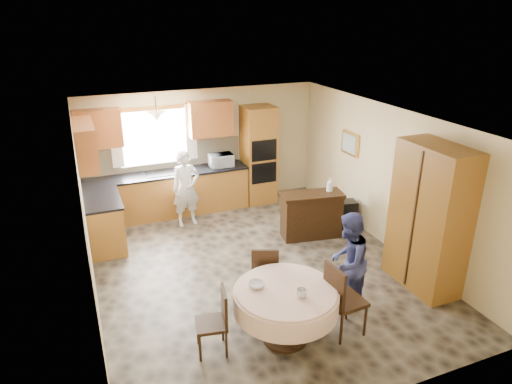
{
  "coord_description": "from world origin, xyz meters",
  "views": [
    {
      "loc": [
        -2.46,
        -6.04,
        4.0
      ],
      "look_at": [
        0.12,
        0.3,
        1.24
      ],
      "focal_mm": 32.0,
      "sensor_mm": 36.0,
      "label": 1
    }
  ],
  "objects": [
    {
      "name": "window",
      "position": [
        -1.0,
        2.98,
        1.6
      ],
      "size": [
        1.4,
        0.03,
        1.1
      ],
      "primitive_type": "cube",
      "color": "white",
      "rests_on": "wall_back"
    },
    {
      "name": "wall_right",
      "position": [
        2.5,
        0.0,
        1.25
      ],
      "size": [
        0.02,
        6.0,
        2.5
      ],
      "primitive_type": "cube",
      "color": "beige",
      "rests_on": "floor"
    },
    {
      "name": "microwave",
      "position": [
        0.29,
        2.65,
        1.06
      ],
      "size": [
        0.5,
        0.34,
        0.27
      ],
      "primitive_type": "imported",
      "rotation": [
        0.0,
        0.0,
        -0.02
      ],
      "color": "silver",
      "rests_on": "counter_back"
    },
    {
      "name": "base_cab_left",
      "position": [
        -2.2,
        1.8,
        0.44
      ],
      "size": [
        0.6,
        1.2,
        0.88
      ],
      "primitive_type": "cube",
      "color": "#C17B33",
      "rests_on": "floor"
    },
    {
      "name": "pendant",
      "position": [
        -1.0,
        2.5,
        2.12
      ],
      "size": [
        0.36,
        0.36,
        0.18
      ],
      "primitive_type": "cone",
      "rotation": [
        3.14,
        0.0,
        0.0
      ],
      "color": "beige",
      "rests_on": "ceiling"
    },
    {
      "name": "ceiling",
      "position": [
        0.0,
        0.0,
        2.5
      ],
      "size": [
        5.0,
        6.0,
        0.01
      ],
      "primitive_type": "cube",
      "color": "white",
      "rests_on": "wall_back"
    },
    {
      "name": "floor",
      "position": [
        0.0,
        0.0,
        0.0
      ],
      "size": [
        5.0,
        6.0,
        0.01
      ],
      "primitive_type": "cube",
      "color": "#685D49",
      "rests_on": "ground"
    },
    {
      "name": "curtain_left",
      "position": [
        -1.75,
        2.93,
        1.65
      ],
      "size": [
        0.22,
        0.02,
        1.15
      ],
      "primitive_type": "cube",
      "color": "white",
      "rests_on": "wall_back"
    },
    {
      "name": "person_dining",
      "position": [
        0.8,
        -1.41,
        0.73
      ],
      "size": [
        0.9,
        0.87,
        1.46
      ],
      "primitive_type": "imported",
      "rotation": [
        0.0,
        0.0,
        3.78
      ],
      "color": "navy",
      "rests_on": "floor"
    },
    {
      "name": "base_cab_back",
      "position": [
        -0.85,
        2.7,
        0.44
      ],
      "size": [
        3.3,
        0.6,
        0.88
      ],
      "primitive_type": "cube",
      "color": "#C17B33",
      "rests_on": "floor"
    },
    {
      "name": "wall_cab_right",
      "position": [
        0.15,
        2.83,
        1.91
      ],
      "size": [
        0.9,
        0.33,
        0.72
      ],
      "primitive_type": "cube",
      "color": "#BF692F",
      "rests_on": "wall_back"
    },
    {
      "name": "counter_left",
      "position": [
        -2.2,
        1.8,
        0.9
      ],
      "size": [
        0.64,
        1.2,
        0.04
      ],
      "primitive_type": "cube",
      "color": "black",
      "rests_on": "base_cab_left"
    },
    {
      "name": "backsplash",
      "position": [
        -0.85,
        2.99,
        1.18
      ],
      "size": [
        3.3,
        0.02,
        0.55
      ],
      "primitive_type": "cube",
      "color": "tan",
      "rests_on": "wall_back"
    },
    {
      "name": "wall_cab_side",
      "position": [
        -2.33,
        1.8,
        1.91
      ],
      "size": [
        0.33,
        1.2,
        0.72
      ],
      "primitive_type": "cube",
      "color": "#BF692F",
      "rests_on": "wall_left"
    },
    {
      "name": "curtain_right",
      "position": [
        -0.25,
        2.93,
        1.65
      ],
      "size": [
        0.22,
        0.02,
        1.15
      ],
      "primitive_type": "cube",
      "color": "white",
      "rests_on": "wall_back"
    },
    {
      "name": "chair_left",
      "position": [
        -1.17,
        -1.6,
        0.48
      ],
      "size": [
        0.44,
        0.44,
        0.87
      ],
      "rotation": [
        0.0,
        0.0,
        -1.75
      ],
      "color": "#34210E",
      "rests_on": "floor"
    },
    {
      "name": "counter_back",
      "position": [
        -0.85,
        2.7,
        0.9
      ],
      "size": [
        3.3,
        0.64,
        0.04
      ],
      "primitive_type": "cube",
      "color": "black",
      "rests_on": "base_cab_back"
    },
    {
      "name": "wall_left",
      "position": [
        -2.5,
        0.0,
        1.25
      ],
      "size": [
        0.02,
        6.0,
        2.5
      ],
      "primitive_type": "cube",
      "color": "beige",
      "rests_on": "floor"
    },
    {
      "name": "bowl_sideboard",
      "position": [
        1.23,
        0.71,
        0.84
      ],
      "size": [
        0.25,
        0.25,
        0.05
      ],
      "primitive_type": "imported",
      "rotation": [
        0.0,
        0.0,
        -0.28
      ],
      "color": "#B2B2B2",
      "rests_on": "sideboard"
    },
    {
      "name": "bowl_table",
      "position": [
        -0.63,
        -1.54,
        0.79
      ],
      "size": [
        0.22,
        0.22,
        0.06
      ],
      "primitive_type": "imported",
      "rotation": [
        0.0,
        0.0,
        -0.06
      ],
      "color": "#B2B2B2",
      "rests_on": "dining_table"
    },
    {
      "name": "chair_back",
      "position": [
        -0.23,
        -0.89,
        0.51
      ],
      "size": [
        0.52,
        0.52,
        0.92
      ],
      "rotation": [
        0.0,
        0.0,
        2.74
      ],
      "color": "#34210E",
      "rests_on": "floor"
    },
    {
      "name": "wall_back",
      "position": [
        0.0,
        3.0,
        1.25
      ],
      "size": [
        5.0,
        0.02,
        2.5
      ],
      "primitive_type": "cube",
      "color": "beige",
      "rests_on": "floor"
    },
    {
      "name": "oven_upper",
      "position": [
        1.15,
        2.38,
        1.25
      ],
      "size": [
        0.56,
        0.01,
        0.45
      ],
      "primitive_type": "cube",
      "color": "black",
      "rests_on": "oven_tower"
    },
    {
      "name": "wall_front",
      "position": [
        0.0,
        -3.0,
        1.25
      ],
      "size": [
        5.0,
        0.02,
        2.5
      ],
      "primitive_type": "cube",
      "color": "beige",
      "rests_on": "floor"
    },
    {
      "name": "framed_picture",
      "position": [
        2.47,
        1.21,
        1.57
      ],
      "size": [
        0.06,
        0.54,
        0.45
      ],
      "color": "gold",
      "rests_on": "wall_right"
    },
    {
      "name": "sideboard",
      "position": [
        1.4,
        0.71,
        0.41
      ],
      "size": [
        1.2,
        0.65,
        0.81
      ],
      "primitive_type": "cube",
      "rotation": [
        0.0,
        0.0,
        -0.17
      ],
      "color": "#34210E",
      "rests_on": "floor"
    },
    {
      "name": "cupboard",
      "position": [
        2.22,
        -1.35,
        1.12
      ],
      "size": [
        0.59,
        1.18,
        2.24
      ],
      "primitive_type": "cube",
      "color": "#C17B33",
      "rests_on": "floor"
    },
    {
      "name": "chair_right",
      "position": [
        0.4,
        -1.89,
        0.57
      ],
      "size": [
        0.48,
        0.48,
        1.03
      ],
      "rotation": [
        0.0,
        0.0,
        1.65
      ],
      "color": "#34210E",
      "rests_on": "floor"
    },
    {
      "name": "cup_table",
      "position": [
        -0.2,
        -1.94,
        0.81
      ],
      "size": [
        0.15,
        0.15,
        0.1
      ],
      "primitive_type": "imported",
      "rotation": [
        0.0,
        0.0,
        0.09
      ],
      "color": "#B2B2B2",
      "rests_on": "dining_table"
    },
    {
      "name": "space_heater",
      "position": [
        2.2,
        0.79,
        0.28
      ],
      "size": [
        0.44,
        0.34,
        0.55
      ],
      "primitive_type": "cube",
      "rotation": [
        0.0,
        0.0,
        -0.16
      ],
      "color": "black",
      "rests_on": "floor"
    },
    {
      "name": "person_sink",
      "position": [
        -0.62,
        2.1,
        0.76
      ],
      "size": [
        0.59,
        0.42,
        1.51
      ],
      "primitive_type": "imported",
      "rotation": [
        0.0,
        0.0,
        0.1
      ],
      "color": "silver",
      "rests_on": "floor"
    },
    {
      "name": "wall_cab_left",
      "position": [
        -2.05,
        2.83,
        1.91
      ],
      "size": [
        0.85,
        0.33,
        0.72
      ],
      "primitive_type": "cube",
      "color": "#BF692F",
      "rests_on": "wall_back"
    },
    {
      "name": "dining_table",
      "position": [
        -0.3,
        -1.73,
        0.59
      ],
      "size": [
        1.33,
        1.33,
        0.76
      ],
      "color": "#34210E",
      "rests_on": "floor"
    },
    {
      "name": "oven_lower",
      "position": [
        1.15,
        2.38,
        0.75
      ],
      "size": [
        0.56,
        0.01,
        0.45
      ],
      "primitive_type": "cube",
      "color": "black",
      "rests_on": "oven_tower"
    },
    {
      "name": "bottle_sideboard",
      "position": [
        1.76,
        0.71,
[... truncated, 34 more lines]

